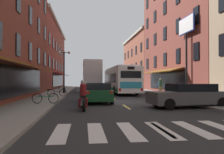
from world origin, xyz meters
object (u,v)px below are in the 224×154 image
at_px(bicycle_near, 57,92).
at_px(bicycle_mid, 45,98).
at_px(transit_bus, 120,80).
at_px(street_lamp_twin, 64,70).
at_px(motorcycle_rider, 83,97).
at_px(pedestrian_near, 160,86).
at_px(box_truck, 92,76).
at_px(pedestrian_mid, 136,85).
at_px(sedan_near, 189,95).
at_px(billboard_sign, 186,35).
at_px(sedan_mid, 91,85).
at_px(sedan_far, 97,92).

distance_m(bicycle_near, bicycle_mid, 6.27).
relative_size(transit_bus, street_lamp_twin, 2.60).
bearing_deg(transit_bus, bicycle_mid, -118.01).
bearing_deg(street_lamp_twin, motorcycle_rider, -81.07).
xyz_separation_m(bicycle_mid, street_lamp_twin, (0.18, 11.73, 2.33)).
height_order(pedestrian_near, street_lamp_twin, street_lamp_twin).
distance_m(box_truck, street_lamp_twin, 6.46).
xyz_separation_m(box_truck, pedestrian_mid, (6.41, 0.06, -1.19)).
relative_size(sedan_near, motorcycle_rider, 2.34).
xyz_separation_m(bicycle_mid, pedestrian_near, (10.55, 8.43, 0.53)).
xyz_separation_m(bicycle_near, pedestrian_mid, (9.93, 10.99, 0.44)).
bearing_deg(sedan_near, pedestrian_mid, 86.35).
xyz_separation_m(pedestrian_near, pedestrian_mid, (-0.59, 8.83, -0.09)).
relative_size(billboard_sign, sedan_mid, 1.56).
relative_size(box_truck, street_lamp_twin, 1.51).
relative_size(motorcycle_rider, pedestrian_near, 1.23).
bearing_deg(billboard_sign, box_truck, 126.16).
xyz_separation_m(box_truck, street_lamp_twin, (-3.37, -5.47, 0.69)).
bearing_deg(bicycle_near, motorcycle_rider, -74.75).
relative_size(transit_bus, sedan_near, 2.58).
relative_size(sedan_far, street_lamp_twin, 0.93).
height_order(sedan_mid, sedan_far, sedan_far).
height_order(billboard_sign, pedestrian_near, billboard_sign).
bearing_deg(pedestrian_mid, bicycle_near, 16.22).
xyz_separation_m(billboard_sign, transit_bus, (-5.19, 7.50, -4.28)).
xyz_separation_m(bicycle_mid, pedestrian_mid, (9.96, 17.26, 0.44)).
bearing_deg(street_lamp_twin, sedan_mid, 75.85).
distance_m(sedan_mid, street_lamp_twin, 14.69).
distance_m(transit_bus, sedan_near, 15.17).
xyz_separation_m(sedan_near, street_lamp_twin, (-8.54, 13.77, 2.10)).
bearing_deg(pedestrian_mid, bicycle_mid, 28.33).
xyz_separation_m(billboard_sign, pedestrian_mid, (-2.14, 11.76, -5.01)).
height_order(box_truck, pedestrian_near, box_truck).
bearing_deg(bicycle_mid, sedan_far, 25.43).
xyz_separation_m(motorcycle_rider, bicycle_mid, (-2.42, 2.50, -0.21)).
xyz_separation_m(transit_bus, street_lamp_twin, (-6.73, -1.27, 1.16)).
xyz_separation_m(sedan_near, bicycle_mid, (-8.73, 2.04, -0.23)).
bearing_deg(pedestrian_near, sedan_near, 61.69).
height_order(sedan_mid, street_lamp_twin, street_lamp_twin).
bearing_deg(bicycle_mid, transit_bus, 61.99).
bearing_deg(transit_bus, street_lamp_twin, -169.34).
xyz_separation_m(box_truck, pedestrian_near, (6.99, -8.77, -1.11)).
bearing_deg(transit_bus, pedestrian_mid, 54.47).
height_order(motorcycle_rider, bicycle_near, motorcycle_rider).
bearing_deg(box_truck, bicycle_mid, -101.68).
height_order(sedan_mid, pedestrian_mid, pedestrian_mid).
bearing_deg(box_truck, billboard_sign, -53.84).
distance_m(sedan_mid, bicycle_mid, 26.09).
height_order(sedan_mid, bicycle_near, sedan_mid).
distance_m(billboard_sign, bicycle_mid, 14.37).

